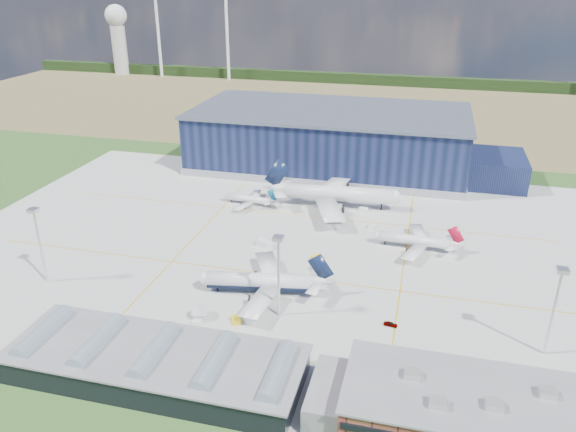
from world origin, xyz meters
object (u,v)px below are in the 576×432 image
at_px(airliner_navy, 260,273).
at_px(gse_tug_b, 317,258).
at_px(airliner_red, 414,235).
at_px(gse_van_a, 264,244).
at_px(car_b, 423,382).
at_px(light_mast_east, 556,298).
at_px(light_mast_west, 38,233).
at_px(gse_cart_a, 372,226).
at_px(car_a, 391,324).
at_px(gse_cart_b, 363,209).
at_px(ops_building, 462,412).
at_px(gse_tug_a, 236,320).
at_px(airstair, 200,313).
at_px(airliner_widebody, 338,186).
at_px(hangar, 336,141).
at_px(light_mast_center, 278,263).
at_px(gse_van_c, 432,374).
at_px(airliner_regional, 248,196).

xyz_separation_m(airliner_navy, gse_tug_b, (11.35, 23.33, -5.55)).
distance_m(airliner_red, gse_van_a, 48.51).
relative_size(gse_tug_b, car_b, 1.00).
bearing_deg(light_mast_east, light_mast_west, 180.00).
relative_size(airliner_red, gse_cart_a, 9.74).
distance_m(light_mast_east, car_b, 35.99).
bearing_deg(car_a, airliner_navy, 86.53).
height_order(gse_cart_b, car_b, gse_cart_b).
distance_m(airliner_navy, airliner_red, 55.69).
height_order(ops_building, gse_van_a, ops_building).
bearing_deg(gse_van_a, car_b, -108.27).
xyz_separation_m(airliner_navy, gse_tug_a, (-1.84, -15.29, -5.58)).
bearing_deg(airstair, airliner_widebody, 88.45).
bearing_deg(gse_tug_b, hangar, 131.11).
bearing_deg(ops_building, gse_tug_b, 123.61).
relative_size(light_mast_center, airliner_widebody, 0.43).
bearing_deg(airliner_navy, ops_building, 133.45).
distance_m(ops_building, gse_van_c, 15.83).
distance_m(airliner_widebody, airliner_regional, 34.63).
height_order(airliner_widebody, gse_cart_a, airliner_widebody).
xyz_separation_m(ops_building, car_b, (-7.38, 12.00, -4.26)).
bearing_deg(hangar, gse_van_c, -71.68).
bearing_deg(gse_cart_b, car_b, -148.89).
height_order(gse_cart_a, gse_cart_b, gse_cart_b).
relative_size(ops_building, light_mast_west, 2.00).
distance_m(airliner_red, gse_tug_a, 68.40).
relative_size(hangar, gse_cart_a, 48.51).
bearing_deg(airliner_widebody, ops_building, -72.76).
bearing_deg(hangar, airliner_red, -62.91).
xyz_separation_m(airliner_widebody, gse_cart_a, (14.94, -15.67, -8.00)).
relative_size(hangar, gse_tug_a, 44.28).
height_order(airliner_navy, airstair, airliner_navy).
bearing_deg(gse_van_c, airliner_regional, 33.47).
distance_m(light_mast_west, light_mast_center, 70.00).
bearing_deg(airstair, light_mast_center, 31.28).
bearing_deg(gse_tug_a, light_mast_center, -3.00).
xyz_separation_m(airliner_widebody, car_a, (26.53, -73.84, -8.05)).
distance_m(light_mast_center, car_a, 32.54).
relative_size(gse_tug_a, airstair, 0.72).
bearing_deg(gse_van_c, ops_building, -164.49).
xyz_separation_m(gse_tug_a, gse_cart_a, (27.12, 66.36, -0.03)).
xyz_separation_m(light_mast_center, airstair, (-19.46, -6.33, -13.98)).
distance_m(airliner_red, airstair, 74.94).
xyz_separation_m(airliner_regional, gse_tug_b, (34.74, -37.32, -3.04)).
height_order(light_mast_west, airliner_regional, light_mast_west).
bearing_deg(car_a, gse_cart_a, 18.68).
bearing_deg(airliner_regional, gse_tug_b, 137.82).
bearing_deg(car_b, gse_van_c, -34.13).
bearing_deg(gse_tug_b, gse_cart_b, 112.37).
height_order(light_mast_east, gse_tug_a, light_mast_east).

